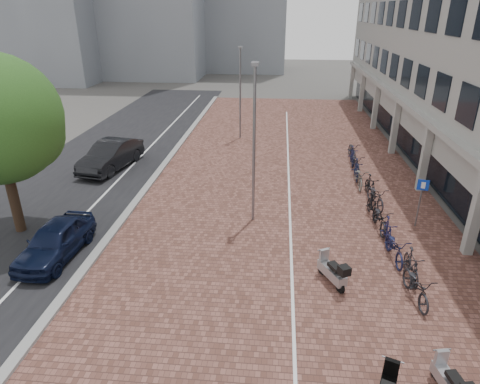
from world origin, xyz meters
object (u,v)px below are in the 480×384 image
car_dark (111,155)px  parking_sign (421,196)px  car_navy (55,241)px  scooter_front (332,270)px  scooter_back (451,382)px

car_dark → parking_sign: parking_sign is taller
car_navy → car_dark: bearing=101.8°
scooter_front → parking_sign: parking_sign is taller
scooter_front → scooter_back: scooter_front is taller
car_dark → scooter_back: bearing=-35.8°
scooter_back → car_dark: bearing=122.9°
car_dark → parking_sign: size_ratio=2.25×
scooter_back → car_navy: bearing=146.8°
car_navy → parking_sign: 14.49m
scooter_front → scooter_back: 4.87m
car_navy → scooter_back: 13.28m
car_navy → car_dark: (-1.49, 9.29, 0.13)m
car_dark → scooter_front: car_dark is taller
scooter_back → parking_sign: bearing=67.9°
parking_sign → car_navy: bearing=-151.2°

